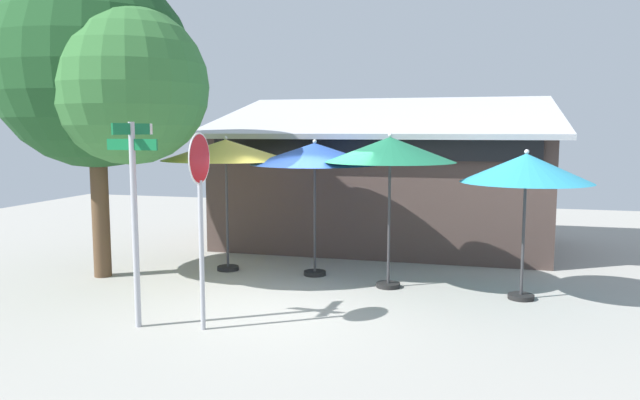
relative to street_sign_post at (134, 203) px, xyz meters
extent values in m
cube|color=#9E9B93|center=(1.78, 1.74, -1.87)|extent=(28.00, 28.00, 0.10)
cube|color=#473833|center=(2.45, 7.36, -0.42)|extent=(7.72, 4.18, 2.80)
cube|color=silver|center=(2.45, 7.21, 1.40)|extent=(8.22, 4.81, 1.10)
cube|color=black|center=(2.45, 5.22, 0.63)|extent=(7.12, 0.16, 0.44)
cylinder|color=#A8AAB2|center=(0.00, 0.00, -0.33)|extent=(0.09, 0.09, 2.99)
cube|color=#116B38|center=(0.00, 0.00, 1.06)|extent=(0.09, 0.84, 0.16)
cube|color=#116B38|center=(0.00, 0.00, 0.84)|extent=(0.84, 0.09, 0.16)
cube|color=white|center=(0.03, 0.44, 1.06)|extent=(0.04, 0.06, 0.16)
cylinder|color=#A8AAB2|center=(0.97, 0.13, -0.74)|extent=(0.07, 0.07, 2.17)
cylinder|color=white|center=(0.97, 0.13, 0.65)|extent=(0.05, 0.73, 0.73)
cylinder|color=red|center=(0.97, 0.13, 0.65)|extent=(0.06, 0.68, 0.68)
cylinder|color=black|center=(-0.17, 3.65, -1.78)|extent=(0.44, 0.44, 0.08)
cylinder|color=#333335|center=(-0.17, 3.65, -0.66)|extent=(0.05, 0.05, 2.32)
cone|color=#EAD14C|center=(-0.17, 3.65, 0.65)|extent=(2.59, 2.59, 0.42)
sphere|color=silver|center=(-0.17, 3.65, 0.89)|extent=(0.08, 0.08, 0.08)
cylinder|color=black|center=(1.67, 3.69, -1.78)|extent=(0.44, 0.44, 0.08)
cylinder|color=#333335|center=(1.67, 3.69, -0.70)|extent=(0.05, 0.05, 2.25)
cone|color=#2D56B7|center=(1.67, 3.69, 0.59)|extent=(2.54, 2.54, 0.42)
sphere|color=silver|center=(1.67, 3.69, 0.83)|extent=(0.08, 0.08, 0.08)
cylinder|color=black|center=(3.22, 3.15, -1.78)|extent=(0.44, 0.44, 0.08)
cylinder|color=#333335|center=(3.22, 3.15, -0.65)|extent=(0.05, 0.05, 2.35)
cone|color=#1E724C|center=(3.22, 3.15, 0.70)|extent=(2.36, 2.36, 0.45)
sphere|color=silver|center=(3.22, 3.15, 0.96)|extent=(0.08, 0.08, 0.08)
cylinder|color=black|center=(5.53, 2.96, -1.78)|extent=(0.44, 0.44, 0.08)
cylinder|color=#333335|center=(5.53, 2.96, -0.80)|extent=(0.05, 0.05, 2.05)
cone|color=#2D99BC|center=(5.53, 2.96, 0.42)|extent=(2.17, 2.17, 0.48)
sphere|color=silver|center=(5.53, 2.96, 0.69)|extent=(0.08, 0.08, 0.08)
cylinder|color=brown|center=(-2.35, 2.53, -0.52)|extent=(0.33, 0.33, 2.61)
sphere|color=#1E4C23|center=(-2.35, 2.53, 2.21)|extent=(3.78, 3.78, 3.78)
sphere|color=#387538|center=(-1.31, 2.06, 1.83)|extent=(2.82, 2.82, 2.82)
camera|label=1|loc=(4.76, -7.55, 1.05)|focal=33.62mm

